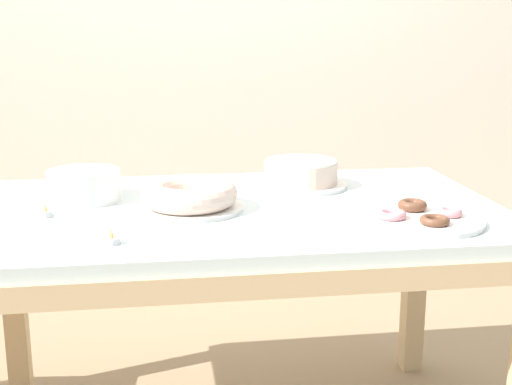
{
  "coord_description": "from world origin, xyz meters",
  "views": [
    {
      "loc": [
        -0.22,
        -1.92,
        1.26
      ],
      "look_at": [
        0.05,
        -0.09,
        0.81
      ],
      "focal_mm": 50.0,
      "sensor_mm": 36.0,
      "label": 1
    }
  ],
  "objects_px": {
    "pastry_platter": "(421,218)",
    "tealight_right_edge": "(112,240)",
    "plate_stack": "(84,185)",
    "cake_golden_bundt": "(190,196)",
    "tealight_left_edge": "(46,213)",
    "tealight_centre": "(207,184)",
    "cake_chocolate_round": "(301,174)"
  },
  "relations": [
    {
      "from": "cake_chocolate_round",
      "to": "tealight_right_edge",
      "type": "height_order",
      "value": "cake_chocolate_round"
    },
    {
      "from": "plate_stack",
      "to": "tealight_left_edge",
      "type": "bearing_deg",
      "value": -117.71
    },
    {
      "from": "cake_golden_bundt",
      "to": "pastry_platter",
      "type": "distance_m",
      "value": 0.62
    },
    {
      "from": "tealight_right_edge",
      "to": "cake_chocolate_round",
      "type": "bearing_deg",
      "value": 42.69
    },
    {
      "from": "plate_stack",
      "to": "tealight_right_edge",
      "type": "height_order",
      "value": "plate_stack"
    },
    {
      "from": "tealight_centre",
      "to": "tealight_left_edge",
      "type": "bearing_deg",
      "value": -147.78
    },
    {
      "from": "plate_stack",
      "to": "tealight_right_edge",
      "type": "xyz_separation_m",
      "value": [
        0.1,
        -0.43,
        -0.03
      ]
    },
    {
      "from": "cake_chocolate_round",
      "to": "tealight_left_edge",
      "type": "height_order",
      "value": "cake_chocolate_round"
    },
    {
      "from": "cake_chocolate_round",
      "to": "tealight_centre",
      "type": "relative_size",
      "value": 7.27
    },
    {
      "from": "cake_golden_bundt",
      "to": "tealight_left_edge",
      "type": "xyz_separation_m",
      "value": [
        -0.38,
        -0.01,
        -0.03
      ]
    },
    {
      "from": "tealight_centre",
      "to": "pastry_platter",
      "type": "bearing_deg",
      "value": -43.03
    },
    {
      "from": "tealight_right_edge",
      "to": "tealight_centre",
      "type": "bearing_deg",
      "value": 64.41
    },
    {
      "from": "plate_stack",
      "to": "tealight_centre",
      "type": "height_order",
      "value": "plate_stack"
    },
    {
      "from": "tealight_centre",
      "to": "cake_golden_bundt",
      "type": "bearing_deg",
      "value": -104.04
    },
    {
      "from": "tealight_left_edge",
      "to": "tealight_right_edge",
      "type": "relative_size",
      "value": 1.0
    },
    {
      "from": "plate_stack",
      "to": "tealight_centre",
      "type": "xyz_separation_m",
      "value": [
        0.36,
        0.12,
        -0.03
      ]
    },
    {
      "from": "cake_chocolate_round",
      "to": "tealight_left_edge",
      "type": "distance_m",
      "value": 0.78
    },
    {
      "from": "tealight_left_edge",
      "to": "cake_chocolate_round",
      "type": "bearing_deg",
      "value": 18.25
    },
    {
      "from": "tealight_right_edge",
      "to": "tealight_centre",
      "type": "height_order",
      "value": "same"
    },
    {
      "from": "cake_golden_bundt",
      "to": "pastry_platter",
      "type": "relative_size",
      "value": 0.93
    },
    {
      "from": "tealight_left_edge",
      "to": "tealight_centre",
      "type": "bearing_deg",
      "value": 32.22
    },
    {
      "from": "pastry_platter",
      "to": "tealight_left_edge",
      "type": "xyz_separation_m",
      "value": [
        -0.97,
        0.2,
        -0.0
      ]
    },
    {
      "from": "cake_chocolate_round",
      "to": "tealight_centre",
      "type": "height_order",
      "value": "cake_chocolate_round"
    },
    {
      "from": "cake_chocolate_round",
      "to": "cake_golden_bundt",
      "type": "distance_m",
      "value": 0.43
    },
    {
      "from": "tealight_right_edge",
      "to": "pastry_platter",
      "type": "bearing_deg",
      "value": 5.13
    },
    {
      "from": "cake_chocolate_round",
      "to": "tealight_left_edge",
      "type": "bearing_deg",
      "value": -161.75
    },
    {
      "from": "tealight_left_edge",
      "to": "tealight_centre",
      "type": "relative_size",
      "value": 1.0
    },
    {
      "from": "cake_chocolate_round",
      "to": "plate_stack",
      "type": "relative_size",
      "value": 1.38
    },
    {
      "from": "pastry_platter",
      "to": "tealight_left_edge",
      "type": "relative_size",
      "value": 7.93
    },
    {
      "from": "cake_golden_bundt",
      "to": "tealight_right_edge",
      "type": "xyz_separation_m",
      "value": [
        -0.2,
        -0.28,
        -0.03
      ]
    },
    {
      "from": "pastry_platter",
      "to": "tealight_right_edge",
      "type": "bearing_deg",
      "value": -174.87
    },
    {
      "from": "cake_chocolate_round",
      "to": "pastry_platter",
      "type": "height_order",
      "value": "cake_chocolate_round"
    }
  ]
}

